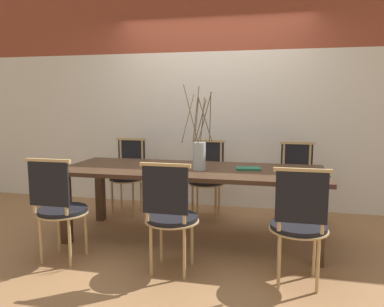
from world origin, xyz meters
The scene contains 11 objects.
ground_plane centered at (0.00, 0.00, 0.00)m, with size 16.00×16.00×0.00m, color #9E7047.
wall_rear centered at (0.00, 1.33, 1.60)m, with size 12.00×0.06×3.20m.
dining_table centered at (0.00, 0.00, 0.65)m, with size 2.61×0.96×0.74m.
chair_near_leftend centered at (-1.01, -0.78, 0.51)m, with size 0.45×0.45×0.94m.
chair_near_left centered at (-0.01, -0.78, 0.51)m, with size 0.45×0.45×0.94m.
chair_near_center centered at (1.00, -0.78, 0.51)m, with size 0.45×0.45×0.94m.
chair_far_leftend centered at (-1.01, 0.78, 0.51)m, with size 0.45×0.45×0.94m.
chair_far_left centered at (0.01, 0.78, 0.51)m, with size 0.45×0.45×0.94m.
chair_far_center centered at (1.06, 0.78, 0.51)m, with size 0.45×0.45×0.94m.
vase_centerpiece centered at (0.09, -0.08, 0.90)m, with size 0.29×0.32×0.83m.
book_stack centered at (0.56, 0.05, 0.75)m, with size 0.25×0.18×0.02m.
Camera 1 is at (0.81, -3.62, 1.41)m, focal length 35.00 mm.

